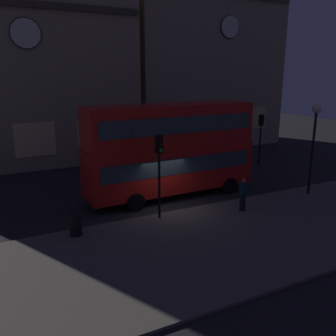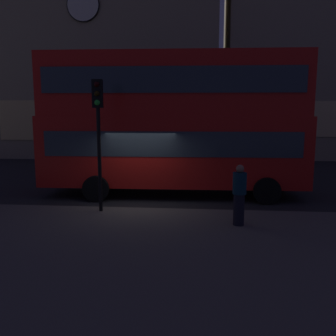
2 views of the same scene
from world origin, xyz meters
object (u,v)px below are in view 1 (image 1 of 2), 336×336
at_px(pedestrian, 243,194).
at_px(litter_bin, 76,225).
at_px(traffic_light_near_kerb, 159,159).
at_px(street_lamp, 315,127).
at_px(double_decker_bus, 171,147).
at_px(traffic_light_far_side, 261,129).

height_order(pedestrian, litter_bin, pedestrian).
xyz_separation_m(traffic_light_near_kerb, street_lamp, (9.43, -0.60, 0.98)).
relative_size(pedestrian, litter_bin, 1.82).
bearing_deg(double_decker_bus, street_lamp, -27.15).
bearing_deg(double_decker_bus, traffic_light_near_kerb, -127.07).
xyz_separation_m(double_decker_bus, traffic_light_far_side, (9.48, 3.44, -0.10)).
relative_size(traffic_light_far_side, pedestrian, 2.33).
xyz_separation_m(traffic_light_near_kerb, pedestrian, (4.24, -1.05, -2.07)).
height_order(traffic_light_near_kerb, pedestrian, traffic_light_near_kerb).
bearing_deg(litter_bin, traffic_light_near_kerb, 2.28).
relative_size(double_decker_bus, traffic_light_near_kerb, 2.46).
relative_size(double_decker_bus, litter_bin, 10.72).
distance_m(double_decker_bus, pedestrian, 4.93).
xyz_separation_m(pedestrian, litter_bin, (-8.37, 0.89, -0.40)).
bearing_deg(traffic_light_near_kerb, litter_bin, 173.18).
height_order(double_decker_bus, street_lamp, street_lamp).
xyz_separation_m(traffic_light_far_side, pedestrian, (-7.33, -7.42, -1.87)).
distance_m(traffic_light_far_side, pedestrian, 10.60).
xyz_separation_m(street_lamp, litter_bin, (-13.56, 0.43, -3.46)).
bearing_deg(traffic_light_far_side, double_decker_bus, 27.10).
relative_size(double_decker_bus, street_lamp, 1.93).
xyz_separation_m(traffic_light_far_side, litter_bin, (-15.70, -6.54, -2.28)).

